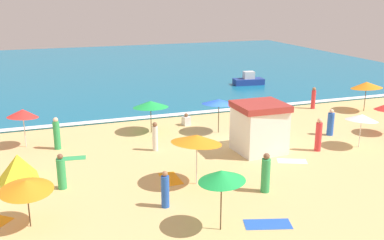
# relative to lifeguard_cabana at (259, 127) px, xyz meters

# --- Properties ---
(ground_plane) EXTENTS (60.00, 60.00, 0.00)m
(ground_plane) POSITION_rel_lifeguard_cabana_xyz_m (-0.51, 2.17, -1.38)
(ground_plane) COLOR #D8B775
(ocean_water) EXTENTS (60.00, 44.00, 0.10)m
(ocean_water) POSITION_rel_lifeguard_cabana_xyz_m (-0.51, 30.17, -1.33)
(ocean_water) COLOR #146B93
(ocean_water) RESTS_ON ground_plane
(wave_breaker_foam) EXTENTS (57.00, 0.70, 0.01)m
(wave_breaker_foam) POSITION_rel_lifeguard_cabana_xyz_m (-0.51, 8.47, -1.28)
(wave_breaker_foam) COLOR white
(wave_breaker_foam) RESTS_ON ocean_water
(lifeguard_cabana) EXTENTS (2.64, 2.44, 2.71)m
(lifeguard_cabana) POSITION_rel_lifeguard_cabana_xyz_m (0.00, 0.00, 0.00)
(lifeguard_cabana) COLOR white
(lifeguard_cabana) RESTS_ON ground_plane
(beach_umbrella_0) EXTENTS (3.04, 3.06, 2.29)m
(beach_umbrella_0) POSITION_rel_lifeguard_cabana_xyz_m (11.37, 5.11, 0.57)
(beach_umbrella_0) COLOR #4C3823
(beach_umbrella_0) RESTS_ON ground_plane
(beach_umbrella_1) EXTENTS (2.20, 2.22, 2.07)m
(beach_umbrella_1) POSITION_rel_lifeguard_cabana_xyz_m (-4.69, 5.28, 0.43)
(beach_umbrella_1) COLOR #4C3823
(beach_umbrella_1) RESTS_ON ground_plane
(beach_umbrella_3) EXTENTS (3.18, 3.17, 2.46)m
(beach_umbrella_3) POSITION_rel_lifeguard_cabana_xyz_m (-4.69, -2.94, 0.77)
(beach_umbrella_3) COLOR silver
(beach_umbrella_3) RESTS_ON ground_plane
(beach_umbrella_4) EXTENTS (2.03, 2.01, 2.40)m
(beach_umbrella_4) POSITION_rel_lifeguard_cabana_xyz_m (-5.24, -7.03, 0.74)
(beach_umbrella_4) COLOR #4C3823
(beach_umbrella_4) RESTS_ON ground_plane
(beach_umbrella_5) EXTENTS (2.40, 2.40, 2.28)m
(beach_umbrella_5) POSITION_rel_lifeguard_cabana_xyz_m (-12.04, 5.00, 0.58)
(beach_umbrella_5) COLOR silver
(beach_umbrella_5) RESTS_ON ground_plane
(beach_umbrella_6) EXTENTS (2.52, 2.51, 2.01)m
(beach_umbrella_6) POSITION_rel_lifeguard_cabana_xyz_m (5.67, -1.28, 0.35)
(beach_umbrella_6) COLOR silver
(beach_umbrella_6) RESTS_ON ground_plane
(beach_umbrella_7) EXTENTS (2.16, 2.18, 1.94)m
(beach_umbrella_7) POSITION_rel_lifeguard_cabana_xyz_m (-11.82, -4.46, 0.28)
(beach_umbrella_7) COLOR #4C3823
(beach_umbrella_7) RESTS_ON ground_plane
(beach_umbrella_8) EXTENTS (2.97, 2.97, 2.23)m
(beach_umbrella_8) POSITION_rel_lifeguard_cabana_xyz_m (-0.76, 3.87, 0.59)
(beach_umbrella_8) COLOR #4C3823
(beach_umbrella_8) RESTS_ON ground_plane
(beach_tent) EXTENTS (2.40, 2.45, 1.31)m
(beach_tent) POSITION_rel_lifeguard_cabana_xyz_m (-12.28, 0.06, -0.72)
(beach_tent) COLOR yellow
(beach_tent) RESTS_ON ground_plane
(beachgoer_0) EXTENTS (0.50, 0.50, 1.78)m
(beachgoer_0) POSITION_rel_lifeguard_cabana_xyz_m (-2.15, -4.71, -0.55)
(beachgoer_0) COLOR green
(beachgoer_0) RESTS_ON ground_plane
(beachgoer_2) EXTENTS (0.38, 0.38, 1.63)m
(beachgoer_2) POSITION_rel_lifeguard_cabana_xyz_m (8.25, 6.99, -0.60)
(beachgoer_2) COLOR red
(beachgoer_2) RESTS_ON ground_plane
(beachgoer_3) EXTENTS (0.45, 0.45, 1.82)m
(beachgoer_3) POSITION_rel_lifeguard_cabana_xyz_m (-10.37, 4.05, -0.52)
(beachgoer_3) COLOR green
(beachgoer_3) RESTS_ON ground_plane
(beachgoer_4) EXTENTS (0.42, 0.42, 1.62)m
(beachgoer_4) POSITION_rel_lifeguard_cabana_xyz_m (-5.31, 2.00, -0.59)
(beachgoer_4) COLOR white
(beachgoer_4) RESTS_ON ground_plane
(beachgoer_5) EXTENTS (0.49, 0.49, 1.86)m
(beachgoer_5) POSITION_rel_lifeguard_cabana_xyz_m (3.10, -1.02, -0.50)
(beachgoer_5) COLOR red
(beachgoer_5) RESTS_ON ground_plane
(beachgoer_6) EXTENTS (0.54, 0.54, 1.63)m
(beachgoer_6) POSITION_rel_lifeguard_cabana_xyz_m (-10.47, -1.42, -0.63)
(beachgoer_6) COLOR green
(beachgoer_6) RESTS_ON ground_plane
(beachgoer_7) EXTENTS (0.41, 0.41, 1.64)m
(beachgoer_7) POSITION_rel_lifeguard_cabana_xyz_m (5.47, 1.12, -0.62)
(beachgoer_7) COLOR blue
(beachgoer_7) RESTS_ON ground_plane
(beachgoer_8) EXTENTS (0.36, 0.36, 1.56)m
(beachgoer_8) POSITION_rel_lifeguard_cabana_xyz_m (-6.65, -4.64, -0.65)
(beachgoer_8) COLOR blue
(beachgoer_8) RESTS_ON ground_plane
(beachgoer_9) EXTENTS (0.56, 0.56, 0.80)m
(beachgoer_9) POSITION_rel_lifeguard_cabana_xyz_m (-2.13, 6.06, -1.05)
(beachgoer_9) COLOR white
(beachgoer_9) RESTS_ON ground_plane
(beach_towel_1) EXTENTS (1.91, 1.27, 0.01)m
(beach_towel_1) POSITION_rel_lifeguard_cabana_xyz_m (-3.43, -7.28, -1.37)
(beach_towel_1) COLOR blue
(beach_towel_1) RESTS_ON ground_plane
(beach_towel_2) EXTENTS (0.80, 1.58, 0.01)m
(beach_towel_2) POSITION_rel_lifeguard_cabana_xyz_m (-5.64, -2.01, -1.37)
(beach_towel_2) COLOR orange
(beach_towel_2) RESTS_ON ground_plane
(beach_towel_3) EXTENTS (1.65, 1.23, 0.01)m
(beach_towel_3) POSITION_rel_lifeguard_cabana_xyz_m (0.92, -1.95, -1.37)
(beach_towel_3) COLOR white
(beach_towel_3) RESTS_ON ground_plane
(beach_towel_4) EXTENTS (1.58, 0.81, 0.01)m
(beach_towel_4) POSITION_rel_lifeguard_cabana_xyz_m (-9.81, 2.27, -1.37)
(beach_towel_4) COLOR green
(beach_towel_4) RESTS_ON ground_plane
(small_boat_0) EXTENTS (2.92, 1.54, 1.24)m
(small_boat_0) POSITION_rel_lifeguard_cabana_xyz_m (7.55, 16.36, -0.88)
(small_boat_0) COLOR navy
(small_boat_0) RESTS_ON ocean_water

